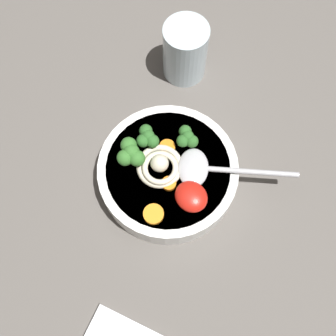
{
  "coord_description": "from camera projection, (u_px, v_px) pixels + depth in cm",
  "views": [
    {
      "loc": [
        13.95,
        -11.13,
        65.77
      ],
      "look_at": [
        -1.91,
        3.47,
        8.56
      ],
      "focal_mm": 45.21,
      "sensor_mm": 36.0,
      "label": 1
    }
  ],
  "objects": [
    {
      "name": "table_slab",
      "position": [
        160.0,
        205.0,
        0.66
      ],
      "size": [
        111.53,
        111.53,
        3.75
      ],
      "primitive_type": "cube",
      "color": "#5B5651",
      "rests_on": "ground"
    },
    {
      "name": "soup_bowl",
      "position": [
        168.0,
        173.0,
        0.63
      ],
      "size": [
        20.62,
        20.62,
        4.8
      ],
      "color": "white",
      "rests_on": "table_slab"
    },
    {
      "name": "noodle_pile",
      "position": [
        160.0,
        166.0,
        0.6
      ],
      "size": [
        7.43,
        7.29,
        2.99
      ],
      "color": "beige",
      "rests_on": "soup_bowl"
    },
    {
      "name": "soup_spoon",
      "position": [
        203.0,
        168.0,
        0.6
      ],
      "size": [
        14.87,
        14.25,
        1.6
      ],
      "rotation": [
        0.0,
        0.0,
        0.75
      ],
      "color": "#B7B7BC",
      "rests_on": "soup_bowl"
    },
    {
      "name": "chili_sauce_dollop",
      "position": [
        191.0,
        197.0,
        0.58
      ],
      "size": [
        4.8,
        4.32,
        2.16
      ],
      "primitive_type": "ellipsoid",
      "color": "red",
      "rests_on": "soup_bowl"
    },
    {
      "name": "broccoli_floret_left",
      "position": [
        131.0,
        153.0,
        0.59
      ],
      "size": [
        4.62,
        3.97,
        3.65
      ],
      "color": "#7A9E60",
      "rests_on": "soup_bowl"
    },
    {
      "name": "broccoli_floret_beside_chili",
      "position": [
        147.0,
        137.0,
        0.61
      ],
      "size": [
        3.8,
        3.27,
        3.0
      ],
      "color": "#7A9E60",
      "rests_on": "soup_bowl"
    },
    {
      "name": "broccoli_floret_beside_noodles",
      "position": [
        187.0,
        138.0,
        0.61
      ],
      "size": [
        3.65,
        3.14,
        2.89
      ],
      "color": "#7A9E60",
      "rests_on": "soup_bowl"
    },
    {
      "name": "carrot_slice_extra_b",
      "position": [
        171.0,
        186.0,
        0.6
      ],
      "size": [
        2.09,
        2.09,
        0.71
      ],
      "primitive_type": "cylinder",
      "color": "orange",
      "rests_on": "soup_bowl"
    },
    {
      "name": "carrot_slice_rear",
      "position": [
        167.0,
        147.0,
        0.62
      ],
      "size": [
        2.36,
        2.36,
        0.46
      ],
      "primitive_type": "cylinder",
      "color": "orange",
      "rests_on": "soup_bowl"
    },
    {
      "name": "carrot_slice_far",
      "position": [
        154.0,
        214.0,
        0.58
      ],
      "size": [
        2.88,
        2.88,
        0.77
      ],
      "primitive_type": "cylinder",
      "color": "orange",
      "rests_on": "soup_bowl"
    },
    {
      "name": "drinking_glass",
      "position": [
        185.0,
        51.0,
        0.68
      ],
      "size": [
        7.2,
        7.2,
        10.32
      ],
      "primitive_type": "cylinder",
      "color": "silver",
      "rests_on": "table_slab"
    }
  ]
}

